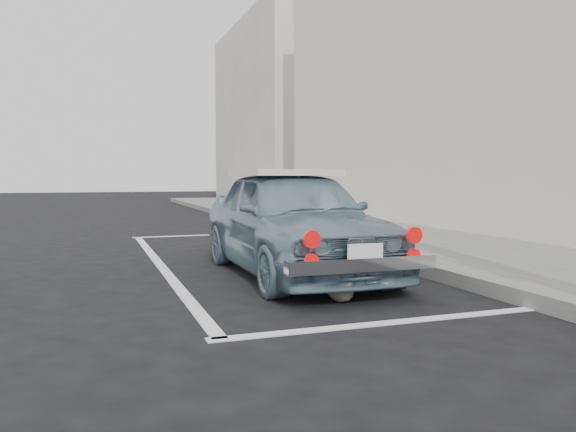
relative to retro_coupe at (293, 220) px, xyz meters
name	(u,v)px	position (x,y,z in m)	size (l,w,h in m)	color
ground	(313,313)	(-0.49, -1.83, -0.64)	(80.00, 80.00, 0.00)	black
sidewalk	(476,255)	(2.71, 0.17, -0.56)	(2.80, 40.00, 0.15)	#62635E
shop_building	(551,49)	(5.84, 2.17, 2.85)	(3.50, 18.00, 7.00)	silver
building_far	(277,113)	(5.86, 18.17, 3.36)	(3.50, 10.00, 8.00)	beige
pline_rear	(396,322)	(0.01, -2.33, -0.63)	(3.00, 0.12, 0.01)	silver
pline_front	(212,235)	(0.01, 4.67, -0.63)	(3.00, 0.12, 0.01)	silver
pline_side	(160,265)	(-1.39, 1.17, -0.63)	(0.12, 7.00, 0.01)	silver
retro_coupe	(293,220)	(0.00, 0.00, 0.00)	(1.50, 3.70, 1.26)	#6D8CA1
cat	(341,289)	(-0.09, -1.54, -0.52)	(0.23, 0.48, 0.26)	#695E50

